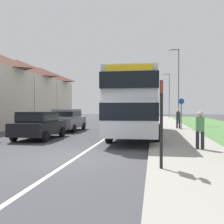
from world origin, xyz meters
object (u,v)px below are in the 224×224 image
bus_stop_sign (161,118)px  street_lamp_mid (178,82)px  parked_car_black (39,124)px  pedestrian_walking_away (178,118)px  double_decker_bus (137,102)px  street_lamp_far (169,93)px  cycle_route_sign (181,113)px  parked_car_grey (68,119)px  pedestrian_at_stop (200,128)px

bus_stop_sign → street_lamp_mid: bearing=83.6°
bus_stop_sign → street_lamp_mid: street_lamp_mid is taller
parked_car_black → pedestrian_walking_away: size_ratio=2.39×
double_decker_bus → street_lamp_far: 26.40m
parked_car_black → street_lamp_far: street_lamp_far is taller
cycle_route_sign → street_lamp_mid: bearing=87.1°
bus_stop_sign → parked_car_black: bearing=135.6°
parked_car_grey → street_lamp_mid: size_ratio=0.53×
double_decker_bus → pedestrian_walking_away: size_ratio=6.54×
double_decker_bus → bus_stop_sign: double_decker_bus is taller
pedestrian_at_stop → cycle_route_sign: cycle_route_sign is taller
double_decker_bus → pedestrian_walking_away: bearing=60.5°
bus_stop_sign → street_lamp_far: (2.20, 34.95, 2.61)m
parked_car_black → street_lamp_mid: bearing=56.7°
street_lamp_far → parked_car_grey: bearing=-111.0°
cycle_route_sign → street_lamp_far: size_ratio=0.35×
parked_car_black → double_decker_bus: bearing=22.6°
pedestrian_at_stop → parked_car_black: bearing=160.7°
pedestrian_at_stop → street_lamp_mid: street_lamp_mid is taller
double_decker_bus → pedestrian_at_stop: (2.93, -5.23, -1.17)m
double_decker_bus → cycle_route_sign: 5.42m
parked_car_black → pedestrian_at_stop: bearing=-19.3°
bus_stop_sign → cycle_route_sign: (1.92, 13.19, -0.11)m
parked_car_grey → bus_stop_sign: 13.50m
parked_car_black → cycle_route_sign: 10.90m
parked_car_black → bus_stop_sign: bearing=-44.4°
pedestrian_walking_away → parked_car_black: bearing=-138.0°
parked_car_grey → cycle_route_sign: 8.81m
parked_car_black → bus_stop_sign: bus_stop_sign is taller
street_lamp_mid → pedestrian_at_stop: bearing=-92.1°
parked_car_black → cycle_route_sign: size_ratio=1.59×
parked_car_grey → pedestrian_at_stop: (8.42, -8.05, 0.05)m
parked_car_grey → bus_stop_sign: size_ratio=1.61×
double_decker_bus → pedestrian_walking_away: (3.05, 5.38, -1.17)m
cycle_route_sign → street_lamp_mid: size_ratio=0.32×
cycle_route_sign → street_lamp_mid: street_lamp_mid is taller
double_decker_bus → cycle_route_sign: size_ratio=4.33×
parked_car_grey → street_lamp_mid: bearing=43.6°
double_decker_bus → pedestrian_at_stop: double_decker_bus is taller
pedestrian_at_stop → pedestrian_walking_away: size_ratio=1.00×
double_decker_bus → street_lamp_far: bearing=82.5°
parked_car_grey → cycle_route_sign: bearing=9.9°
parked_car_grey → pedestrian_at_stop: bearing=-43.7°
pedestrian_at_stop → cycle_route_sign: (0.24, 9.56, 0.45)m
parked_car_black → street_lamp_far: bearing=72.5°
parked_car_black → pedestrian_walking_away: 11.46m
pedestrian_walking_away → bus_stop_sign: bearing=-97.2°
cycle_route_sign → street_lamp_far: 21.93m
pedestrian_walking_away → cycle_route_sign: size_ratio=0.66×
parked_car_black → pedestrian_at_stop: pedestrian_at_stop is taller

